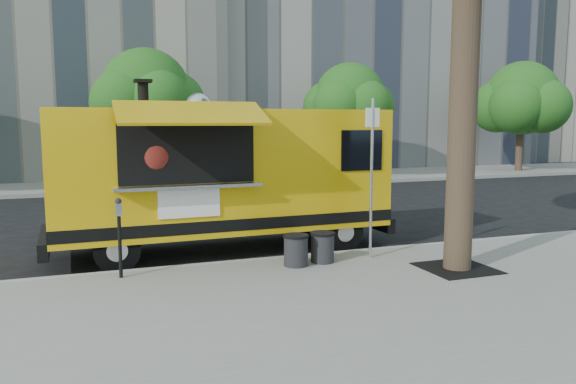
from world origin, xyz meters
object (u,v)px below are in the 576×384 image
at_px(parking_meter, 119,228).
at_px(trash_bin_left, 296,249).
at_px(far_tree_d, 522,98).
at_px(food_truck, 221,173).
at_px(far_tree_b, 146,94).
at_px(far_tree_c, 350,99).
at_px(trash_bin_right, 322,246).
at_px(sign_post, 372,169).

bearing_deg(parking_meter, trash_bin_left, -5.25).
bearing_deg(far_tree_d, food_truck, -147.41).
height_order(far_tree_b, far_tree_c, far_tree_b).
distance_m(far_tree_d, trash_bin_left, 23.19).
bearing_deg(trash_bin_left, far_tree_d, 38.34).
distance_m(far_tree_c, food_truck, 14.90).
xyz_separation_m(far_tree_b, trash_bin_right, (1.56, -14.25, -3.38)).
xyz_separation_m(far_tree_c, sign_post, (-6.45, -13.95, -1.87)).
bearing_deg(far_tree_d, parking_meter, -146.40).
distance_m(far_tree_b, trash_bin_left, 14.75).
bearing_deg(trash_bin_right, trash_bin_left, -172.55).
distance_m(far_tree_b, sign_post, 14.61).
height_order(far_tree_d, trash_bin_right, far_tree_d).
relative_size(food_truck, trash_bin_right, 12.82).
xyz_separation_m(far_tree_d, trash_bin_left, (-17.99, -14.23, -3.44)).
xyz_separation_m(far_tree_b, far_tree_d, (19.00, -0.10, 0.06)).
relative_size(far_tree_b, far_tree_d, 0.97).
relative_size(far_tree_c, trash_bin_left, 9.20).
relative_size(far_tree_b, parking_meter, 4.12).
xyz_separation_m(far_tree_c, trash_bin_right, (-7.44, -13.95, -3.27)).
relative_size(parking_meter, food_truck, 0.19).
relative_size(parking_meter, trash_bin_left, 2.36).
relative_size(far_tree_d, parking_meter, 4.23).
bearing_deg(far_tree_b, parking_meter, -98.10).
height_order(food_truck, trash_bin_left, food_truck).
bearing_deg(sign_post, parking_meter, 177.48).
xyz_separation_m(sign_post, parking_meter, (-4.55, 0.20, -0.87)).
relative_size(trash_bin_left, trash_bin_right, 1.01).
height_order(far_tree_d, parking_meter, far_tree_d).
distance_m(far_tree_d, trash_bin_right, 22.72).
relative_size(parking_meter, trash_bin_right, 2.39).
bearing_deg(far_tree_c, far_tree_b, 178.09).
height_order(far_tree_b, trash_bin_left, far_tree_b).
bearing_deg(food_truck, trash_bin_right, -58.15).
bearing_deg(trash_bin_left, far_tree_b, 94.03).
bearing_deg(trash_bin_left, food_truck, 110.75).
bearing_deg(far_tree_d, trash_bin_left, -141.66).
bearing_deg(trash_bin_right, far_tree_c, 61.93).
distance_m(far_tree_c, trash_bin_right, 16.15).
bearing_deg(far_tree_d, trash_bin_right, -140.94).
bearing_deg(far_tree_b, far_tree_c, -1.91).
bearing_deg(far_tree_b, food_truck, -89.16).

